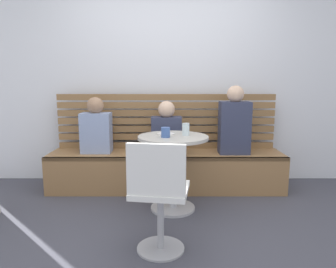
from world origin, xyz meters
TOP-DOWN VIEW (x-y plane):
  - ground at (0.00, 0.00)m, footprint 8.00×8.00m
  - back_wall at (0.00, 1.64)m, footprint 5.20×0.10m
  - booth_bench at (0.00, 1.20)m, footprint 2.70×0.52m
  - booth_backrest at (0.00, 1.44)m, footprint 2.65×0.04m
  - cafe_table at (0.07, 0.60)m, footprint 0.68×0.68m
  - white_chair at (-0.04, -0.21)m, footprint 0.45×0.45m
  - person_adult at (0.78, 1.16)m, footprint 0.34×0.22m
  - person_child_left at (0.01, 1.16)m, footprint 0.34×0.22m
  - person_child_middle at (-0.81, 1.21)m, footprint 0.34×0.22m
  - cup_mug_blue at (0.00, 0.53)m, footprint 0.08×0.08m
  - cup_glass_tall at (0.19, 0.64)m, footprint 0.07×0.07m
  - plate_small at (0.00, 0.69)m, footprint 0.17×0.17m

SIDE VIEW (x-z plane):
  - ground at x=0.00m, z-range 0.00..0.00m
  - booth_bench at x=0.00m, z-range 0.00..0.44m
  - white_chair at x=-0.04m, z-range 0.04..0.89m
  - cafe_table at x=0.07m, z-range 0.15..0.89m
  - person_child_left at x=0.01m, z-range 0.40..1.01m
  - person_child_middle at x=-0.81m, z-range 0.40..1.04m
  - plate_small at x=0.00m, z-range 0.74..0.75m
  - booth_backrest at x=0.00m, z-range 0.44..1.11m
  - cup_mug_blue at x=0.00m, z-range 0.74..0.83m
  - person_adult at x=0.78m, z-range 0.40..1.18m
  - cup_glass_tall at x=0.19m, z-range 0.74..0.86m
  - back_wall at x=0.00m, z-range 0.00..2.90m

